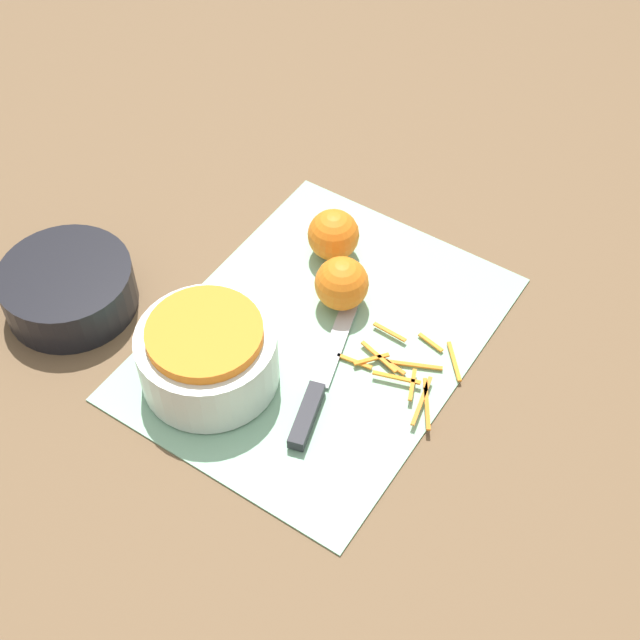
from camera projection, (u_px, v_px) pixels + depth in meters
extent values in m
plane|color=brown|center=(320.00, 338.00, 1.15)|extent=(4.00, 4.00, 0.00)
cube|color=#84B793|center=(320.00, 336.00, 1.15)|extent=(0.48, 0.37, 0.01)
cylinder|color=silver|center=(208.00, 357.00, 1.07)|extent=(0.17, 0.17, 0.08)
cylinder|color=orange|center=(204.00, 334.00, 1.04)|extent=(0.14, 0.14, 0.02)
cylinder|color=black|center=(69.00, 288.00, 1.16)|extent=(0.17, 0.17, 0.06)
cube|color=#232328|center=(307.00, 415.00, 1.05)|extent=(0.09, 0.04, 0.02)
cube|color=#B2B2B7|center=(334.00, 345.00, 1.13)|extent=(0.14, 0.06, 0.00)
sphere|color=orange|center=(333.00, 235.00, 1.21)|extent=(0.07, 0.07, 0.07)
sphere|color=orange|center=(342.00, 284.00, 1.15)|extent=(0.07, 0.07, 0.07)
cube|color=orange|center=(413.00, 365.00, 1.11)|extent=(0.04, 0.07, 0.00)
cube|color=orange|center=(393.00, 366.00, 1.11)|extent=(0.01, 0.04, 0.00)
cube|color=orange|center=(373.00, 358.00, 1.11)|extent=(0.04, 0.03, 0.00)
cube|color=orange|center=(397.00, 378.00, 1.09)|extent=(0.02, 0.06, 0.00)
cube|color=orange|center=(454.00, 361.00, 1.11)|extent=(0.05, 0.04, 0.00)
cube|color=orange|center=(355.00, 361.00, 1.11)|extent=(0.01, 0.05, 0.00)
cube|color=orange|center=(412.00, 385.00, 1.08)|extent=(0.05, 0.02, 0.00)
cube|color=orange|center=(427.00, 404.00, 1.07)|extent=(0.07, 0.04, 0.00)
cube|color=orange|center=(379.00, 357.00, 1.12)|extent=(0.02, 0.06, 0.00)
cube|color=orange|center=(431.00, 342.00, 1.13)|extent=(0.01, 0.04, 0.00)
cube|color=orange|center=(422.00, 401.00, 1.07)|extent=(0.07, 0.02, 0.00)
cube|color=orange|center=(390.00, 332.00, 1.14)|extent=(0.01, 0.05, 0.00)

